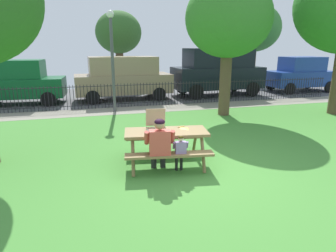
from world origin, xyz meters
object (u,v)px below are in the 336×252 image
Objects in this scene: picnic_table_foreground at (166,138)px; parked_car_left at (19,82)px; far_tree_midleft at (119,33)px; tree_midground_left at (228,19)px; parked_car_far_right at (301,74)px; pizza_box_open at (156,126)px; parked_car_right at (218,71)px; child_at_table at (180,150)px; adult_at_table at (159,143)px; pizza_slice_on_table at (184,128)px; parked_car_center at (123,77)px; far_tree_center at (255,28)px; lamp_post_walkway at (112,51)px.

parked_car_left is (-4.63, 8.49, 0.41)m from picnic_table_foreground.
far_tree_midleft reaches higher than parked_car_left.
tree_midground_left is 8.56m from parked_car_far_right.
parked_car_right is (5.27, 8.43, 0.42)m from pizza_box_open.
parked_car_far_right is (5.26, -0.00, -0.29)m from parked_car_right.
child_at_table is at bearing -60.03° from pizza_box_open.
adult_at_table is at bearing -64.04° from parked_car_left.
pizza_slice_on_table is 8.40m from parked_car_center.
pizza_box_open is at bearing -141.32° from parked_car_far_right.
tree_midground_left is at bearing -73.58° from far_tree_midleft.
tree_midground_left is (3.60, 4.07, 2.60)m from pizza_box_open.
parked_car_center is at bearing 0.00° from parked_car_left.
pizza_box_open is at bearing 84.22° from adult_at_table.
far_tree_center is at bearing 45.84° from parked_car_right.
pizza_slice_on_table is (0.65, 0.04, -0.11)m from pizza_box_open.
far_tree_center is at bearing 53.60° from adult_at_table.
lamp_post_walkway reaches higher than parked_car_center.
picnic_table_foreground is at bearing -166.01° from pizza_slice_on_table.
tree_midground_left is at bearing -52.75° from parked_car_center.
pizza_box_open is 0.12× the size of parked_car_center.
parked_car_right is at bearing 69.00° from tree_midground_left.
child_at_table is 9.07m from parked_car_center.
tree_midground_left is 1.03× the size of parked_car_right.
adult_at_table is 0.25× the size of parked_car_right.
parked_car_right is at bearing 25.42° from lamp_post_walkway.
tree_midground_left is 5.98m from parked_car_center.
picnic_table_foreground is 6.54× the size of pizza_slice_on_table.
parked_car_center is 0.98× the size of far_tree_midleft.
parked_car_center reaches higher than child_at_table.
adult_at_table is (-0.70, -0.58, -0.12)m from pizza_slice_on_table.
parked_car_far_right is (10.25, -0.00, -0.09)m from parked_car_center.
pizza_slice_on_table is 0.06× the size of far_tree_midleft.
parked_car_right is 5.27m from parked_car_far_right.
lamp_post_walkway is at bearing -104.49° from parked_car_center.
far_tree_center is (10.23, 14.53, 3.32)m from child_at_table.
tree_midground_left reaches higher than parked_car_right.
far_tree_midleft is at bearing 87.02° from adult_at_table.
pizza_slice_on_table is 0.08× the size of parked_car_left.
tree_midground_left is 1.23× the size of parked_car_left.
tree_midground_left is 1.25× the size of parked_car_far_right.
picnic_table_foreground is at bearing -129.34° from tree_midground_left.
far_tree_center is at bearing 20.05° from parked_car_left.
far_tree_center is at bearing 54.35° from pizza_slice_on_table.
far_tree_midleft reaches higher than parked_car_center.
lamp_post_walkway is 6.39m from parked_car_right.
picnic_table_foreground is at bearing -126.61° from far_tree_center.
child_at_table is at bearing -62.19° from parked_car_left.
parked_car_center is at bearing 89.52° from picnic_table_foreground.
parked_car_far_right is at bearing -29.12° from far_tree_midleft.
pizza_slice_on_table is at bearing -90.21° from far_tree_midleft.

